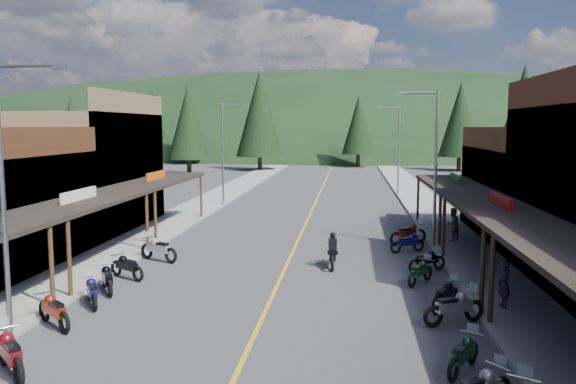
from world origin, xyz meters
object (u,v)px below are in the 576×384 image
(bike_west_4, at_px, (10,351))
(bike_west_8, at_px, (127,265))
(pine_3, at_px, (358,125))
(bike_east_10, at_px, (407,242))
(streetlight_3, at_px, (397,146))
(pine_8, at_px, (128,129))
(bike_west_9, at_px, (158,248))
(bike_east_9, at_px, (427,259))
(bike_west_7, at_px, (107,277))
(bike_east_7, at_px, (445,294))
(shop_west_3, at_px, (75,171))
(pine_7, at_px, (153,121))
(pine_1, at_px, (188,120))
(streetlight_1, at_px, (224,149))
(rider_on_bike, at_px, (333,253))
(pedestrian_east_a, at_px, (504,284))
(streetlight_2, at_px, (433,162))
(streetlight_0, at_px, (7,189))
(pedestrian_east_b, at_px, (452,224))
(bike_east_11, at_px, (408,232))
(pine_11, at_px, (523,117))
(bike_west_6, at_px, (92,290))
(shop_east_3, at_px, (549,194))
(bike_east_6, at_px, (454,305))
(bike_east_8, at_px, (420,271))
(pine_9, at_px, (541,125))
(pine_2, at_px, (260,114))
(pine_10, at_px, (188,122))
(pine_0, at_px, (72,125))
(bike_east_5, at_px, (464,353))
(bike_west_5, at_px, (54,309))

(bike_west_4, height_order, bike_west_8, bike_west_4)
(pine_3, relative_size, bike_east_10, 5.91)
(streetlight_3, bearing_deg, pine_8, 160.95)
(bike_west_9, height_order, bike_east_9, bike_west_9)
(bike_west_7, height_order, bike_east_7, bike_west_7)
(shop_west_3, distance_m, pine_7, 67.32)
(pine_1, bearing_deg, bike_west_9, -74.79)
(shop_west_3, bearing_deg, bike_east_7, -33.49)
(streetlight_1, distance_m, bike_east_9, 23.20)
(rider_on_bike, bearing_deg, bike_east_10, 42.05)
(bike_west_4, xyz_separation_m, pedestrian_east_a, (13.63, 6.46, 0.33))
(streetlight_2, distance_m, bike_east_10, 4.27)
(streetlight_0, relative_size, pine_7, 0.64)
(streetlight_0, height_order, streetlight_1, same)
(bike_east_9, xyz_separation_m, pedestrian_east_a, (1.85, -5.09, 0.43))
(bike_east_7, height_order, pedestrian_east_b, pedestrian_east_b)
(pine_8, xyz_separation_m, bike_east_9, (28.15, -36.74, -5.45))
(bike_east_11, bearing_deg, pine_11, 120.57)
(rider_on_bike, xyz_separation_m, pedestrian_east_b, (6.19, 5.84, 0.38))
(bike_west_6, xyz_separation_m, pedestrian_east_a, (14.10, 0.95, 0.41))
(pine_1, distance_m, pine_7, 10.00)
(shop_east_3, height_order, bike_east_6, shop_east_3)
(pine_8, bearing_deg, streetlight_0, -71.89)
(pedestrian_east_a, bearing_deg, streetlight_1, -155.21)
(bike_east_8, bearing_deg, pine_9, 100.29)
(pine_2, xyz_separation_m, pine_10, (-8.00, -8.00, -1.21))
(streetlight_0, bearing_deg, streetlight_2, 45.20)
(streetlight_2, distance_m, pine_11, 32.83)
(shop_west_3, bearing_deg, pine_7, 105.72)
(pine_0, distance_m, bike_west_8, 70.26)
(bike_east_7, bearing_deg, streetlight_1, 152.34)
(shop_west_3, distance_m, bike_west_4, 21.42)
(pine_2, distance_m, bike_east_9, 57.56)
(streetlight_2, bearing_deg, pine_10, 120.71)
(pine_7, bearing_deg, bike_east_5, -65.54)
(pine_9, distance_m, bike_east_5, 55.34)
(bike_west_4, bearing_deg, pedestrian_east_b, 6.43)
(bike_east_6, relative_size, bike_east_8, 1.13)
(bike_west_5, bearing_deg, pine_1, 52.42)
(pine_3, bearing_deg, streetlight_1, -103.98)
(streetlight_3, relative_size, pine_0, 0.73)
(bike_east_5, bearing_deg, bike_west_6, -168.13)
(pine_11, relative_size, rider_on_bike, 5.76)
(bike_east_11, distance_m, rider_on_bike, 6.51)
(bike_west_5, xyz_separation_m, bike_west_9, (0.30, 8.75, 0.03))
(streetlight_3, relative_size, bike_west_6, 4.11)
(pine_11, relative_size, bike_west_7, 6.12)
(pine_9, xyz_separation_m, pine_11, (-4.00, -7.00, 0.81))
(pine_2, height_order, bike_west_6, pine_2)
(bike_east_11, bearing_deg, streetlight_3, 143.50)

